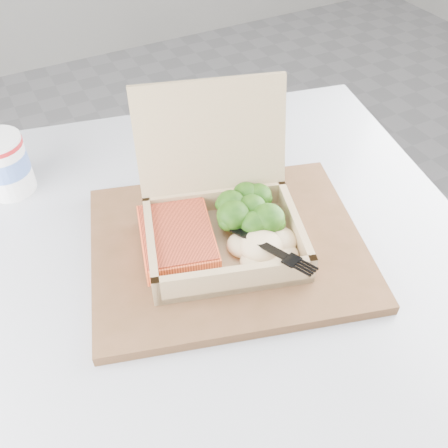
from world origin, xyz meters
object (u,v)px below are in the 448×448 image
serving_tray (228,246)px  takeout_container (220,207)px  cafe_table (203,341)px  paper_cup (3,163)px

serving_tray → takeout_container: bearing=90.1°
cafe_table → paper_cup: bearing=124.2°
serving_tray → paper_cup: (-0.24, 0.28, 0.04)m
cafe_table → takeout_container: bearing=31.6°
paper_cup → takeout_container: bearing=-46.7°
cafe_table → takeout_container: size_ratio=3.79×
paper_cup → serving_tray: bearing=-49.1°
cafe_table → paper_cup: size_ratio=10.12×
cafe_table → takeout_container: (0.05, 0.03, 0.25)m
paper_cup → cafe_table: bearing=-55.8°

